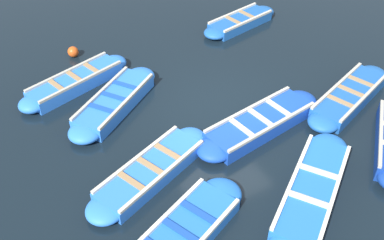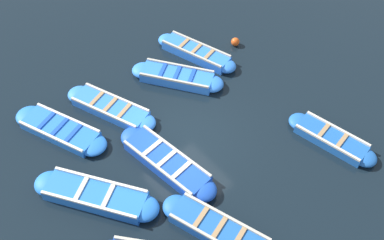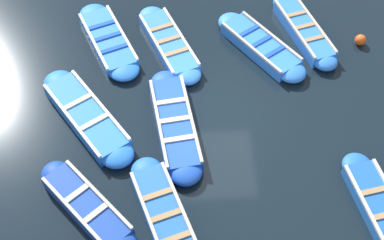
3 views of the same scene
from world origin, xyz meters
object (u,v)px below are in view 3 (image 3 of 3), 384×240
Objects in this scene: boat_outer_left at (378,206)px; boat_broadside at (87,116)px; boat_tucked at (169,44)px; buoy_orange_near at (360,40)px; boat_drifting at (175,124)px; boat_outer_right at (108,40)px; boat_near_quay at (260,46)px; boat_far_corner at (166,219)px; boat_alongside at (87,207)px; boat_centre at (304,31)px.

boat_outer_left is 7.84m from boat_broadside.
boat_broadside reaches higher than boat_outer_left.
boat_tucked is 10.85× the size of buoy_orange_near.
boat_drifting reaches higher than boat_tucked.
boat_near_quay reaches higher than boat_outer_right.
boat_near_quay is 10.02× the size of buoy_orange_near.
boat_drifting is at bearing 84.27° from boat_far_corner.
boat_broadside is at bearing -162.18° from buoy_orange_near.
boat_alongside is 2.81m from boat_broadside.
boat_outer_right is (-6.78, 6.08, -0.01)m from boat_outer_left.
boat_tucked is at bearing 91.90° from boat_drifting.
boat_tucked is 3.58m from boat_broadside.
boat_outer_left is at bearing -41.89° from boat_outer_right.
boat_alongside is 6.99m from boat_outer_left.
boat_drifting is (-4.11, -3.48, 0.00)m from boat_centre.
boat_near_quay is at bearing -177.51° from buoy_orange_near.
boat_centre is at bearing 40.25° from boat_drifting.
boat_tucked is at bearing 130.15° from boat_outer_left.
boat_centre is 1.56m from boat_near_quay.
boat_alongside is 0.93× the size of boat_outer_left.
boat_centre is 5.38m from boat_drifting.
boat_tucked is at bearing 50.28° from boat_broadside.
boat_alongside reaches higher than boat_outer_right.
boat_near_quay is at bearing -6.23° from boat_outer_right.
boat_broadside is 1.12× the size of boat_near_quay.
boat_centre is 6.07m from boat_outer_right.
boat_tucked reaches higher than buoy_orange_near.
boat_outer_left is 9.10m from boat_outer_right.
boat_broadside is at bearing 123.35° from boat_far_corner.
boat_tucked is at bearing -175.26° from boat_centre.
boat_alongside is 0.82× the size of boat_tucked.
boat_tucked is (-4.21, -0.35, -0.02)m from boat_centre.
boat_near_quay is at bearing 111.02° from boat_outer_left.
boat_broadside is 11.24× the size of buoy_orange_near.
boat_outer_left is 0.85× the size of boat_broadside.
boat_far_corner is 1.01× the size of boat_outer_right.
boat_tucked is 0.97× the size of boat_broadside.
boat_drifting is 5.53m from boat_outer_left.
boat_outer_left is 0.86× the size of boat_far_corner.
boat_alongside reaches higher than boat_broadside.
boat_alongside is 3.25m from boat_drifting.
boat_centre reaches higher than boat_outer_right.
boat_outer_left is (4.92, -5.83, -0.00)m from boat_tucked.
boat_centre reaches higher than boat_outer_left.
boat_near_quay is at bearing 62.53° from boat_far_corner.
boat_broadside reaches higher than boat_outer_right.
boat_tucked is at bearing -7.48° from boat_outer_right.
boat_outer_right is at bearing 87.96° from boat_alongside.
boat_broadside is at bearing -154.49° from boat_centre.
boat_alongside is at bearing -131.82° from boat_drifting.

